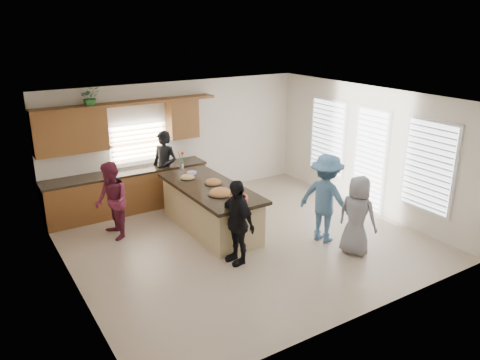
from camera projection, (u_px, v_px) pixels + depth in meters
floor at (245, 240)px, 9.26m from camera, size 6.50×6.50×0.00m
room_shell at (246, 148)px, 8.64m from camera, size 6.52×6.02×2.81m
back_cabinetry at (124, 173)px, 10.42m from camera, size 4.08×0.66×2.46m
right_wall_glazing at (371, 153)px, 10.33m from camera, size 0.06×4.00×2.25m
island at (211, 209)px, 9.60m from camera, size 1.16×2.70×0.95m
platter_front at (220, 193)px, 8.98m from camera, size 0.50×0.50×0.20m
platter_mid at (213, 183)px, 9.58m from camera, size 0.38×0.38×0.16m
platter_back at (188, 178)px, 9.88m from camera, size 0.33×0.33×0.13m
salad_bowl at (239, 200)px, 8.47m from camera, size 0.33×0.33×0.16m
clear_cup at (245, 197)px, 8.71m from camera, size 0.07×0.07×0.11m
plate_stack at (192, 173)px, 10.20m from camera, size 0.22×0.22×0.05m
flower_vase at (181, 160)px, 10.35m from camera, size 0.14×0.14×0.44m
potted_plant at (90, 97)px, 9.66m from camera, size 0.41×0.36×0.44m
woman_left_back at (165, 169)px, 10.78m from camera, size 0.70×0.77×1.76m
woman_left_mid at (112, 201)px, 9.13m from camera, size 0.60×0.76×1.56m
woman_left_front at (237, 222)px, 8.20m from camera, size 0.46×0.94×1.55m
woman_right_back at (326, 198)px, 9.00m from camera, size 1.00×1.29×1.76m
woman_right_front at (357, 216)px, 8.52m from camera, size 0.69×0.85×1.51m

